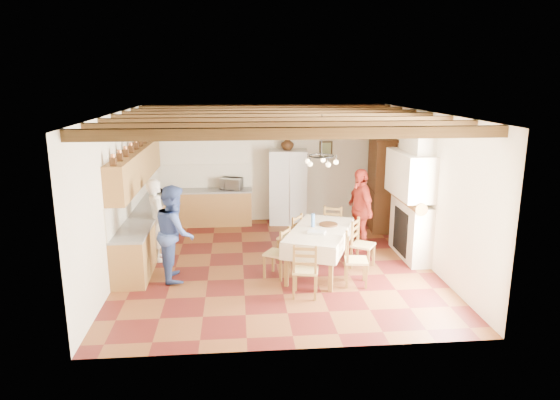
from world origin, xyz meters
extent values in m
cube|color=#541715|center=(0.00, 0.00, -0.01)|extent=(6.00, 6.50, 0.02)
cube|color=silver|center=(0.00, 0.00, 3.01)|extent=(6.00, 6.50, 0.02)
cube|color=beige|center=(0.00, 3.26, 1.50)|extent=(6.00, 0.02, 3.00)
cube|color=beige|center=(0.00, -3.26, 1.50)|extent=(6.00, 0.02, 3.00)
cube|color=beige|center=(-3.01, 0.00, 1.50)|extent=(0.02, 6.50, 3.00)
cube|color=beige|center=(3.01, 0.00, 1.50)|extent=(0.02, 6.50, 3.00)
cube|color=brown|center=(-2.70, 1.05, 0.43)|extent=(0.60, 4.30, 0.86)
cube|color=brown|center=(-1.55, 2.95, 0.43)|extent=(2.30, 0.60, 0.86)
cube|color=slate|center=(-2.70, 1.05, 0.88)|extent=(0.62, 4.30, 0.04)
cube|color=slate|center=(-1.55, 2.95, 0.88)|extent=(2.34, 0.62, 0.04)
cube|color=white|center=(-2.98, 1.05, 1.20)|extent=(0.03, 4.30, 0.60)
cube|color=white|center=(-1.55, 3.23, 1.20)|extent=(2.30, 0.03, 0.60)
cube|color=brown|center=(-2.83, 1.05, 1.85)|extent=(0.35, 4.20, 0.70)
cube|color=#332816|center=(1.55, 3.23, 1.85)|extent=(0.34, 0.03, 0.42)
cube|color=silver|center=(0.55, 2.99, 0.94)|extent=(1.01, 0.86, 1.88)
cube|color=silver|center=(0.79, -0.45, 0.82)|extent=(1.65, 2.17, 0.05)
cube|color=brown|center=(0.09, -1.10, 0.40)|extent=(0.09, 0.09, 0.80)
cube|color=brown|center=(0.83, -1.40, 0.40)|extent=(0.09, 0.09, 0.80)
cube|color=brown|center=(0.74, 0.50, 0.40)|extent=(0.09, 0.09, 0.80)
cube|color=brown|center=(1.48, 0.20, 0.40)|extent=(0.09, 0.09, 0.80)
torus|color=black|center=(0.79, -0.45, 2.25)|extent=(0.47, 0.47, 0.03)
imported|color=silver|center=(-2.38, 0.48, 0.84)|extent=(0.57, 0.71, 1.69)
imported|color=#3A5299|center=(-1.91, -0.53, 0.88)|extent=(0.80, 0.96, 1.77)
imported|color=red|center=(1.87, 0.78, 0.89)|extent=(0.62, 1.10, 1.77)
imported|color=silver|center=(-0.89, 2.95, 1.05)|extent=(0.62, 0.51, 0.29)
imported|color=#361D0B|center=(0.53, 2.99, 2.05)|extent=(0.36, 0.36, 0.33)
camera|label=1|loc=(-0.77, -9.39, 3.64)|focal=32.00mm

